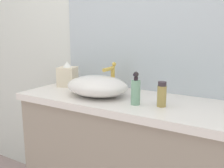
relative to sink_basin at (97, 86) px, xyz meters
The scene contains 6 objects.
bathroom_wall_rear 0.50m from the sink_basin, 62.77° to the left, with size 6.00×0.06×2.60m, color silver.
sink_basin is the anchor object (origin of this frame).
faucet 0.18m from the sink_basin, 90.00° to the left, with size 0.03×0.14×0.19m.
soap_dispenser 0.29m from the sink_basin, 10.23° to the right, with size 0.05×0.05×0.18m.
lotion_bottle 0.42m from the sink_basin, ahead, with size 0.05×0.05×0.13m.
tissue_box 0.36m from the sink_basin, 160.25° to the left, with size 0.15×0.15×0.18m.
Camera 1 is at (0.72, -0.90, 1.32)m, focal length 42.19 mm.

